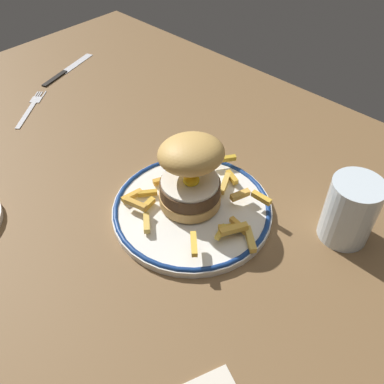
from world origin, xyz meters
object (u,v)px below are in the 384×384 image
Objects in this scene: fork at (31,108)px; burger at (191,171)px; dinner_plate at (192,209)px; knife at (64,71)px; water_glass at (349,213)px.

burger is at bearing 3.61° from fork.
dinner_plate is at bearing -38.56° from burger.
water_glass is at bearing 0.38° from knife.
water_glass reaches higher than fork.
fork is (-45.08, -2.85, -7.40)cm from burger.
knife is (-53.24, 11.20, -7.32)cm from burger.
fork is at bearing -176.39° from burger.
burger is 24.40cm from water_glass.
burger is 0.80× the size of knife.
dinner_plate is 1.47× the size of knife.
dinner_plate is 23.98cm from water_glass.
dinner_plate is 2.14× the size of fork.
knife is at bearing -179.62° from water_glass.
burger is 1.33× the size of water_glass.
water_glass is 74.59cm from knife.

